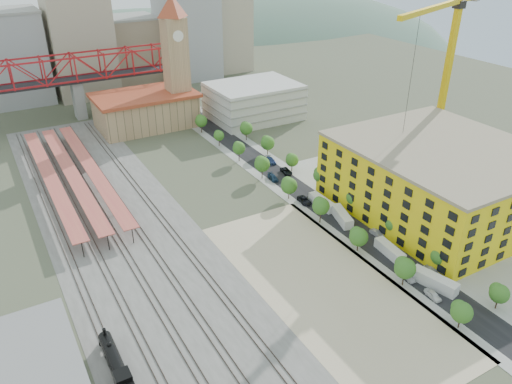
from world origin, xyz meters
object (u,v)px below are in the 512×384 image
construction_building (440,179)px  locomotive (118,370)px  clock_tower (175,49)px  car_0 (433,295)px  site_trailer_b (390,251)px  tower_crane (447,53)px  site_trailer_a (434,281)px  site_trailer_d (322,203)px  site_trailer_c (342,217)px

construction_building → locomotive: bearing=-171.1°
clock_tower → locomotive: 130.99m
clock_tower → car_0: size_ratio=12.29×
locomotive → site_trailer_b: bearing=3.7°
tower_crane → site_trailer_a: (-46.14, -45.34, -34.94)m
construction_building → site_trailer_a: (-26.00, -23.70, -8.02)m
site_trailer_d → car_0: bearing=-94.2°
site_trailer_a → site_trailer_b: bearing=75.5°
tower_crane → site_trailer_c: size_ratio=6.06×
construction_building → tower_crane: bearing=47.0°
clock_tower → site_trailer_a: bearing=-86.3°
construction_building → site_trailer_d: size_ratio=5.38×
site_trailer_a → site_trailer_c: 31.53m
site_trailer_b → site_trailer_a: bearing=-84.7°
locomotive → site_trailer_a: 66.66m
tower_crane → clock_tower: bearing=124.6°
clock_tower → locomotive: bearing=-116.9°
site_trailer_c → tower_crane: bearing=33.1°
locomotive → car_0: locomotive is taller
tower_crane → site_trailer_c: bearing=-163.3°
car_0 → site_trailer_b: bearing=85.9°
tower_crane → site_trailer_d: size_ratio=6.26×
locomotive → tower_crane: bearing=17.8°
tower_crane → site_trailer_d: 58.16m
clock_tower → site_trailer_b: 113.73m
site_trailer_a → site_trailer_b: site_trailer_a is taller
construction_building → site_trailer_c: 28.33m
site_trailer_a → site_trailer_c: bearing=75.5°
construction_building → site_trailer_a: size_ratio=4.98×
locomotive → tower_crane: 122.70m
clock_tower → locomotive: clock_tower is taller
locomotive → site_trailer_a: (66.00, -9.34, -0.52)m
tower_crane → car_0: bearing=-135.8°
clock_tower → site_trailer_d: size_ratio=5.53×
site_trailer_b → car_0: 16.44m
construction_building → car_0: construction_building is taller
site_trailer_a → car_0: 3.98m
tower_crane → site_trailer_b: 66.08m
clock_tower → site_trailer_c: bearing=-85.0°
construction_building → site_trailer_b: (-26.00, -10.07, -8.18)m
construction_building → site_trailer_c: construction_building is taller
clock_tower → site_trailer_c: (8.00, -92.17, -27.37)m
site_trailer_b → clock_tower: bearing=99.4°
clock_tower → site_trailer_d: clock_tower is taller
construction_building → car_0: bearing=-137.9°
construction_building → site_trailer_b: 29.06m
site_trailer_c → site_trailer_d: 8.82m
construction_building → site_trailer_a: 36.08m
site_trailer_d → car_0: size_ratio=2.22×
site_trailer_b → site_trailer_d: 26.72m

